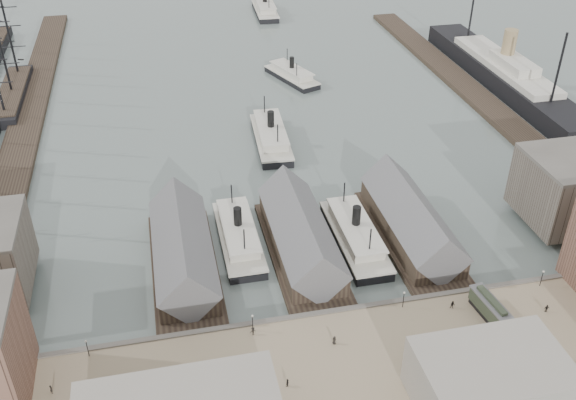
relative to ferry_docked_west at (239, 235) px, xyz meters
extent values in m
plane|color=slate|center=(13.00, -23.55, -2.41)|extent=(900.00, 900.00, 0.00)
cube|color=gray|center=(13.00, -43.55, -1.41)|extent=(180.00, 30.00, 2.00)
cube|color=#59544C|center=(13.00, -28.75, -1.26)|extent=(180.00, 1.20, 2.30)
cube|color=#2D231C|center=(-55.00, 76.45, -1.61)|extent=(10.00, 220.00, 1.60)
cube|color=#2D231C|center=(91.00, 66.45, -1.61)|extent=(10.00, 180.00, 1.60)
cube|color=#2D231C|center=(-13.00, -7.55, -1.81)|extent=(14.00, 42.00, 1.20)
cube|color=#2D231C|center=(-13.00, -6.55, 1.29)|extent=(12.00, 36.00, 5.00)
cube|color=#59595B|center=(-13.00, -6.55, 3.89)|extent=(12.60, 37.00, 12.60)
cube|color=#2D231C|center=(13.00, -7.55, -1.81)|extent=(14.00, 42.00, 1.20)
cube|color=#2D231C|center=(13.00, -6.55, 1.29)|extent=(12.00, 36.00, 5.00)
cube|color=#59595B|center=(13.00, -6.55, 3.89)|extent=(12.60, 37.00, 12.60)
cube|color=#2D231C|center=(39.00, -7.55, -1.81)|extent=(14.00, 42.00, 1.20)
cube|color=#2D231C|center=(39.00, -6.55, 1.29)|extent=(12.00, 36.00, 5.00)
cube|color=#59595B|center=(39.00, -6.55, 3.89)|extent=(12.60, 37.00, 12.60)
cube|color=gray|center=(33.00, -55.55, 4.59)|extent=(24.00, 16.00, 10.00)
cylinder|color=black|center=(-32.00, -30.55, 1.39)|extent=(0.16, 0.16, 3.60)
sphere|color=silver|center=(-32.00, -30.55, 3.29)|extent=(0.44, 0.44, 0.44)
cylinder|color=black|center=(-2.00, -30.55, 1.39)|extent=(0.16, 0.16, 3.60)
sphere|color=silver|center=(-2.00, -30.55, 3.29)|extent=(0.44, 0.44, 0.44)
cylinder|color=black|center=(28.00, -30.55, 1.39)|extent=(0.16, 0.16, 3.60)
sphere|color=silver|center=(28.00, -30.55, 3.29)|extent=(0.44, 0.44, 0.44)
cylinder|color=black|center=(58.00, -30.55, 1.39)|extent=(0.16, 0.16, 3.60)
sphere|color=silver|center=(58.00, -30.55, 3.29)|extent=(0.44, 0.44, 0.44)
cube|color=black|center=(0.00, 0.00, -1.48)|extent=(8.22, 28.76, 1.85)
cube|color=silver|center=(0.00, 0.00, -0.15)|extent=(8.63, 28.76, 0.51)
cube|color=silver|center=(0.00, 0.00, 1.29)|extent=(6.68, 20.54, 2.26)
cube|color=silver|center=(0.00, 0.00, 2.73)|extent=(7.19, 22.60, 0.41)
cylinder|color=black|center=(0.00, 0.00, 4.99)|extent=(1.85, 1.85, 4.62)
cylinder|color=black|center=(0.00, 9.24, 4.78)|extent=(0.31, 0.31, 6.16)
cylinder|color=black|center=(0.00, -9.24, 4.78)|extent=(0.31, 0.31, 6.16)
cube|color=black|center=(26.00, -5.80, -1.45)|extent=(8.51, 29.79, 1.91)
cube|color=silver|center=(26.00, -5.80, -0.07)|extent=(8.94, 29.79, 0.53)
cube|color=silver|center=(26.00, -5.80, 1.42)|extent=(6.91, 21.28, 2.34)
cube|color=silver|center=(26.00, -5.80, 2.91)|extent=(7.45, 23.40, 0.43)
cylinder|color=black|center=(26.00, -5.80, 5.25)|extent=(1.91, 1.91, 4.79)
cylinder|color=black|center=(26.00, 3.78, 5.04)|extent=(0.32, 0.32, 6.38)
cylinder|color=black|center=(26.00, -15.37, 5.04)|extent=(0.32, 0.32, 6.38)
cube|color=black|center=(16.80, 46.62, -1.42)|extent=(10.65, 31.12, 1.97)
cube|color=silver|center=(16.80, 46.62, 0.00)|extent=(11.08, 31.14, 0.55)
cube|color=silver|center=(16.80, 46.62, 1.53)|extent=(8.46, 22.28, 2.41)
cube|color=silver|center=(16.80, 46.62, 3.06)|extent=(9.14, 24.50, 0.44)
cylinder|color=black|center=(16.80, 46.62, 5.47)|extent=(1.97, 1.97, 4.92)
cylinder|color=black|center=(16.80, 56.46, 5.25)|extent=(0.33, 0.33, 6.56)
cylinder|color=black|center=(16.80, 36.77, 5.25)|extent=(0.33, 0.33, 6.56)
cube|color=black|center=(33.55, 92.96, -1.59)|extent=(15.91, 26.27, 1.63)
cube|color=silver|center=(33.55, 92.96, -0.41)|extent=(16.24, 26.40, 0.45)
cube|color=silver|center=(33.55, 92.96, 0.85)|extent=(12.02, 19.02, 1.99)
cube|color=silver|center=(33.55, 92.96, 2.12)|extent=(13.10, 20.87, 0.36)
cylinder|color=black|center=(33.55, 92.96, 4.12)|extent=(1.63, 1.63, 4.08)
cylinder|color=black|center=(33.55, 101.11, 3.93)|extent=(0.27, 0.27, 5.44)
cylinder|color=black|center=(33.55, 84.81, 3.93)|extent=(0.27, 0.27, 5.44)
cube|color=black|center=(39.17, 173.51, -1.43)|extent=(10.31, 30.90, 1.96)
cube|color=silver|center=(39.17, 173.51, -0.01)|extent=(10.75, 30.92, 0.54)
cube|color=silver|center=(39.17, 173.51, 1.51)|extent=(8.22, 22.12, 2.39)
cube|color=silver|center=(39.17, 173.51, 3.04)|extent=(8.88, 24.32, 0.44)
cylinder|color=black|center=(39.17, 163.71, 5.21)|extent=(0.33, 0.33, 6.53)
cube|color=black|center=(-61.58, 96.27, -0.77)|extent=(8.18, 47.24, 3.27)
cube|color=#2D231C|center=(-61.58, 96.27, 1.14)|extent=(7.72, 42.52, 0.55)
cylinder|color=black|center=(-61.58, 96.27, 15.76)|extent=(0.73, 0.73, 30.89)
cylinder|color=black|center=(-61.58, 112.80, 15.76)|extent=(0.73, 0.73, 30.89)
cube|color=black|center=(105.00, 72.71, 0.72)|extent=(13.54, 98.91, 6.25)
cube|color=silver|center=(105.00, 72.71, 4.88)|extent=(11.45, 57.26, 2.08)
cube|color=silver|center=(105.00, 67.51, 7.48)|extent=(8.33, 20.82, 3.12)
cylinder|color=tan|center=(105.00, 72.71, 12.17)|extent=(4.58, 4.58, 10.41)
cube|color=black|center=(43.23, -36.81, 0.02)|extent=(3.66, 10.35, 0.85)
cube|color=#333B2B|center=(43.23, -36.81, 1.83)|extent=(3.82, 10.89, 2.77)
cube|color=#59595B|center=(43.23, -36.81, 3.38)|extent=(4.08, 11.34, 0.32)
imported|color=black|center=(-26.46, -38.25, 0.42)|extent=(1.66, 1.52, 1.66)
cube|color=#3F2D21|center=(-29.04, -38.57, 0.49)|extent=(2.77, 1.82, 0.25)
cylinder|color=black|center=(-28.95, -39.27, 0.14)|extent=(1.10, 0.22, 1.10)
cylinder|color=black|center=(-29.13, -37.88, 0.14)|extent=(1.10, 0.22, 1.10)
imported|color=black|center=(-5.14, -44.53, 0.45)|extent=(2.24, 1.76, 1.72)
cube|color=#3F2D21|center=(-7.45, -45.73, 0.49)|extent=(3.00, 2.53, 0.25)
cylinder|color=black|center=(-7.12, -46.35, 0.14)|extent=(1.01, 0.58, 1.10)
cylinder|color=black|center=(-7.77, -45.11, 0.14)|extent=(1.01, 0.58, 1.10)
imported|color=black|center=(28.44, -46.20, 0.43)|extent=(1.90, 2.04, 1.67)
cube|color=#3F2D21|center=(25.99, -45.32, 0.49)|extent=(2.95, 2.29, 0.25)
cylinder|color=black|center=(25.75, -45.98, 0.14)|extent=(1.06, 0.45, 1.10)
cylinder|color=black|center=(26.23, -44.66, 0.14)|extent=(1.06, 0.45, 1.10)
imported|color=black|center=(-37.82, -37.81, 0.50)|extent=(0.70, 0.80, 1.81)
imported|color=black|center=(-30.97, -41.48, 0.44)|extent=(1.04, 1.00, 1.68)
imported|color=black|center=(-2.13, -31.55, 0.44)|extent=(1.19, 0.81, 1.69)
imported|color=black|center=(1.50, -45.03, 0.45)|extent=(0.91, 1.06, 1.71)
imported|color=black|center=(12.06, -37.19, 0.48)|extent=(0.97, 1.03, 1.77)
imported|color=black|center=(28.28, -46.65, 0.48)|extent=(0.65, 0.47, 1.78)
imported|color=black|center=(37.41, -33.01, 0.50)|extent=(1.10, 1.03, 1.81)
imported|color=black|center=(43.09, -50.10, 0.44)|extent=(1.02, 1.25, 1.69)
imported|color=black|center=(54.94, -37.90, 0.47)|extent=(1.07, 0.54, 1.76)
camera|label=1|loc=(-14.66, -118.36, 86.00)|focal=40.00mm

